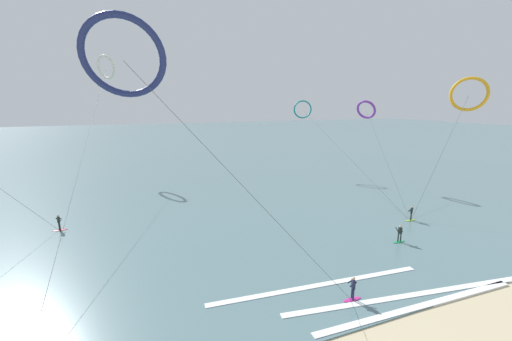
{
  "coord_description": "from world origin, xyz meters",
  "views": [
    {
      "loc": [
        -10.96,
        -7.72,
        13.16
      ],
      "look_at": [
        0.0,
        20.15,
        6.72
      ],
      "focal_mm": 22.17,
      "sensor_mm": 36.0,
      "label": 1
    }
  ],
  "objects_px": {
    "surfer_crimson": "(59,224)",
    "surfer_emerald": "(400,235)",
    "surfer_lime": "(411,214)",
    "kite_violet": "(366,110)",
    "kite_ivory": "(106,67)",
    "kite_navy": "(123,57)",
    "kite_amber": "(469,94)",
    "surfer_magenta": "(353,290)",
    "kite_teal": "(303,110)"
  },
  "relations": [
    {
      "from": "surfer_emerald",
      "to": "kite_navy",
      "type": "xyz_separation_m",
      "value": [
        -23.2,
        -2.3,
        14.69
      ]
    },
    {
      "from": "surfer_emerald",
      "to": "kite_violet",
      "type": "xyz_separation_m",
      "value": [
        12.54,
        20.64,
        11.24
      ]
    },
    {
      "from": "kite_violet",
      "to": "kite_teal",
      "type": "relative_size",
      "value": 0.66
    },
    {
      "from": "kite_teal",
      "to": "kite_navy",
      "type": "bearing_deg",
      "value": -103.63
    },
    {
      "from": "surfer_crimson",
      "to": "kite_violet",
      "type": "bearing_deg",
      "value": 99.42
    },
    {
      "from": "kite_amber",
      "to": "kite_navy",
      "type": "xyz_separation_m",
      "value": [
        -36.29,
        -6.67,
        1.39
      ]
    },
    {
      "from": "surfer_magenta",
      "to": "kite_navy",
      "type": "relative_size",
      "value": 0.1
    },
    {
      "from": "surfer_magenta",
      "to": "kite_violet",
      "type": "relative_size",
      "value": 0.09
    },
    {
      "from": "surfer_crimson",
      "to": "kite_violet",
      "type": "xyz_separation_m",
      "value": [
        43.4,
        5.42,
        11.24
      ]
    },
    {
      "from": "surfer_lime",
      "to": "surfer_crimson",
      "type": "height_order",
      "value": "same"
    },
    {
      "from": "kite_ivory",
      "to": "kite_violet",
      "type": "xyz_separation_m",
      "value": [
        39.14,
        -25.32,
        -7.54
      ]
    },
    {
      "from": "surfer_lime",
      "to": "kite_ivory",
      "type": "bearing_deg",
      "value": 93.13
    },
    {
      "from": "surfer_magenta",
      "to": "kite_teal",
      "type": "bearing_deg",
      "value": -3.48
    },
    {
      "from": "surfer_magenta",
      "to": "kite_teal",
      "type": "relative_size",
      "value": 0.06
    },
    {
      "from": "surfer_crimson",
      "to": "kite_violet",
      "type": "height_order",
      "value": "kite_violet"
    },
    {
      "from": "surfer_emerald",
      "to": "kite_violet",
      "type": "bearing_deg",
      "value": -111.02
    },
    {
      "from": "kite_ivory",
      "to": "kite_teal",
      "type": "bearing_deg",
      "value": -156.41
    },
    {
      "from": "kite_violet",
      "to": "surfer_emerald",
      "type": "bearing_deg",
      "value": 123.23
    },
    {
      "from": "kite_amber",
      "to": "kite_violet",
      "type": "relative_size",
      "value": 0.86
    },
    {
      "from": "surfer_emerald",
      "to": "kite_violet",
      "type": "height_order",
      "value": "kite_violet"
    },
    {
      "from": "kite_teal",
      "to": "kite_violet",
      "type": "bearing_deg",
      "value": -32.92
    },
    {
      "from": "surfer_lime",
      "to": "kite_navy",
      "type": "relative_size",
      "value": 0.1
    },
    {
      "from": "surfer_crimson",
      "to": "surfer_emerald",
      "type": "height_order",
      "value": "same"
    },
    {
      "from": "surfer_crimson",
      "to": "kite_navy",
      "type": "bearing_deg",
      "value": 25.94
    },
    {
      "from": "kite_amber",
      "to": "kite_violet",
      "type": "distance_m",
      "value": 16.41
    },
    {
      "from": "surfer_magenta",
      "to": "kite_navy",
      "type": "distance_m",
      "value": 20.05
    },
    {
      "from": "surfer_emerald",
      "to": "kite_violet",
      "type": "relative_size",
      "value": 0.09
    },
    {
      "from": "surfer_emerald",
      "to": "surfer_magenta",
      "type": "bearing_deg",
      "value": 40.37
    },
    {
      "from": "kite_navy",
      "to": "kite_teal",
      "type": "height_order",
      "value": "kite_navy"
    },
    {
      "from": "kite_ivory",
      "to": "kite_teal",
      "type": "height_order",
      "value": "kite_ivory"
    },
    {
      "from": "kite_ivory",
      "to": "kite_navy",
      "type": "height_order",
      "value": "kite_ivory"
    },
    {
      "from": "kite_violet",
      "to": "kite_navy",
      "type": "bearing_deg",
      "value": 97.21
    },
    {
      "from": "kite_ivory",
      "to": "surfer_crimson",
      "type": "bearing_deg",
      "value": 129.69
    },
    {
      "from": "surfer_magenta",
      "to": "surfer_lime",
      "type": "bearing_deg",
      "value": -37.23
    },
    {
      "from": "kite_teal",
      "to": "kite_amber",
      "type": "bearing_deg",
      "value": -48.43
    },
    {
      "from": "kite_amber",
      "to": "surfer_lime",
      "type": "bearing_deg",
      "value": -117.13
    },
    {
      "from": "surfer_magenta",
      "to": "kite_violet",
      "type": "height_order",
      "value": "kite_violet"
    },
    {
      "from": "surfer_magenta",
      "to": "surfer_emerald",
      "type": "distance_m",
      "value": 11.59
    },
    {
      "from": "surfer_magenta",
      "to": "surfer_lime",
      "type": "relative_size",
      "value": 1.0
    },
    {
      "from": "surfer_crimson",
      "to": "kite_violet",
      "type": "distance_m",
      "value": 45.16
    },
    {
      "from": "surfer_magenta",
      "to": "kite_amber",
      "type": "height_order",
      "value": "kite_amber"
    },
    {
      "from": "kite_ivory",
      "to": "kite_amber",
      "type": "height_order",
      "value": "kite_ivory"
    },
    {
      "from": "surfer_magenta",
      "to": "surfer_emerald",
      "type": "relative_size",
      "value": 1.0
    },
    {
      "from": "kite_teal",
      "to": "surfer_crimson",
      "type": "bearing_deg",
      "value": -128.85
    },
    {
      "from": "surfer_lime",
      "to": "kite_violet",
      "type": "relative_size",
      "value": 0.09
    },
    {
      "from": "surfer_lime",
      "to": "kite_amber",
      "type": "xyz_separation_m",
      "value": [
        7.45,
        0.5,
        13.31
      ]
    },
    {
      "from": "kite_ivory",
      "to": "kite_violet",
      "type": "distance_m",
      "value": 47.22
    },
    {
      "from": "surfer_lime",
      "to": "kite_teal",
      "type": "xyz_separation_m",
      "value": [
        1.16,
        27.21,
        11.1
      ]
    },
    {
      "from": "surfer_crimson",
      "to": "surfer_lime",
      "type": "bearing_deg",
      "value": 75.03
    },
    {
      "from": "kite_teal",
      "to": "kite_ivory",
      "type": "bearing_deg",
      "value": -175.68
    }
  ]
}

